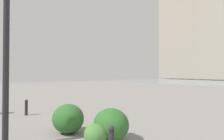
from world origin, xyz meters
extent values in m
cube|color=#9E9384|center=(38.11, -67.19, 19.19)|extent=(17.62, 15.08, 38.39)
cylinder|color=#232328|center=(5.15, 0.77, 1.88)|extent=(0.14, 0.14, 3.75)
sphere|color=#232328|center=(3.02, -0.73, 0.65)|extent=(0.13, 0.13, 0.13)
cylinder|color=#232328|center=(8.67, -0.66, 0.28)|extent=(0.12, 0.12, 0.55)
sphere|color=#232328|center=(8.67, -0.66, 0.59)|extent=(0.13, 0.13, 0.13)
ellipsoid|color=#2D6628|center=(3.96, -1.48, 0.42)|extent=(0.99, 0.89, 0.84)
ellipsoid|color=#2D6628|center=(5.28, -0.91, 0.43)|extent=(1.00, 0.90, 0.85)
ellipsoid|color=#477F38|center=(3.95, -0.98, 0.26)|extent=(0.62, 0.55, 0.52)
camera|label=1|loc=(-0.03, 1.73, 1.75)|focal=31.32mm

